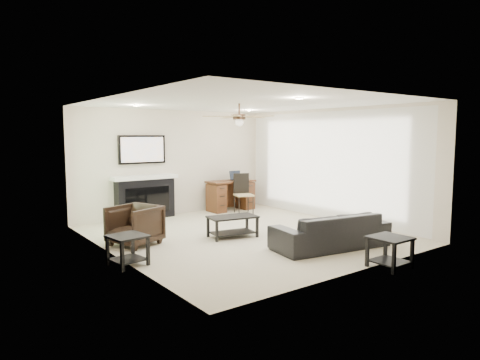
# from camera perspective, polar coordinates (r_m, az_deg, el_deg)

# --- Properties ---
(room_shell) EXTENTS (5.50, 5.54, 2.52)m
(room_shell) POSITION_cam_1_polar(r_m,az_deg,el_deg) (8.25, 1.04, 4.46)
(room_shell) COLOR beige
(room_shell) RESTS_ON ground
(sofa) EXTENTS (2.13, 1.13, 0.59)m
(sofa) POSITION_cam_1_polar(r_m,az_deg,el_deg) (7.46, 11.97, -6.60)
(sofa) COLOR black
(sofa) RESTS_ON ground
(armchair) EXTENTS (0.98, 0.97, 0.70)m
(armchair) POSITION_cam_1_polar(r_m,az_deg,el_deg) (7.68, -13.88, -5.87)
(armchair) COLOR black
(armchair) RESTS_ON ground
(coffee_table) EXTENTS (0.98, 0.65, 0.40)m
(coffee_table) POSITION_cam_1_polar(r_m,az_deg,el_deg) (8.05, -1.00, -6.24)
(coffee_table) COLOR black
(coffee_table) RESTS_ON ground
(end_table_near) EXTENTS (0.52, 0.52, 0.45)m
(end_table_near) POSITION_cam_1_polar(r_m,az_deg,el_deg) (6.62, 19.31, -9.06)
(end_table_near) COLOR black
(end_table_near) RESTS_ON ground
(end_table_left) EXTENTS (0.57, 0.57, 0.45)m
(end_table_left) POSITION_cam_1_polar(r_m,az_deg,el_deg) (6.56, -14.74, -9.05)
(end_table_left) COLOR black
(end_table_left) RESTS_ON ground
(fireplace_unit) EXTENTS (1.52, 0.34, 1.91)m
(fireplace_unit) POSITION_cam_1_polar(r_m,az_deg,el_deg) (9.93, -12.56, 0.36)
(fireplace_unit) COLOR black
(fireplace_unit) RESTS_ON ground
(desk) EXTENTS (1.22, 0.56, 0.76)m
(desk) POSITION_cam_1_polar(r_m,az_deg,el_deg) (10.88, -1.25, -2.06)
(desk) COLOR #3B1D0E
(desk) RESTS_ON ground
(desk_chair) EXTENTS (0.54, 0.55, 0.97)m
(desk_chair) POSITION_cam_1_polar(r_m,az_deg,el_deg) (10.42, 0.50, -1.83)
(desk_chair) COLOR black
(desk_chair) RESTS_ON ground
(laptop) EXTENTS (0.33, 0.24, 0.23)m
(laptop) POSITION_cam_1_polar(r_m,az_deg,el_deg) (10.92, -0.34, 0.58)
(laptop) COLOR black
(laptop) RESTS_ON desk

